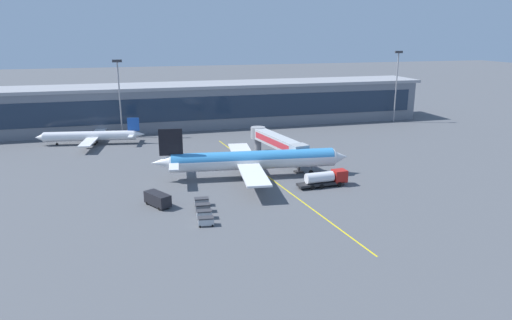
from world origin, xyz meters
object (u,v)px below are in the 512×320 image
fuel_tanker (326,178)px  lavatory_truck (157,199)px  baggage_cart_0 (206,221)px  commuter_jet_far (91,136)px  main_airliner (252,160)px  baggage_cart_3 (202,202)px  baggage_cart_1 (204,214)px  baggage_cart_2 (203,208)px

fuel_tanker → lavatory_truck: bearing=-176.1°
fuel_tanker → baggage_cart_0: size_ratio=3.95×
fuel_tanker → commuter_jet_far: 72.54m
main_airliner → commuter_jet_far: main_airliner is taller
main_airliner → baggage_cart_0: (-14.52, -24.17, -3.19)m
fuel_tanker → baggage_cart_0: (-27.65, -13.95, -0.96)m
baggage_cart_0 → lavatory_truck: bearing=121.8°
lavatory_truck → baggage_cart_0: (7.18, -11.58, -0.64)m
baggage_cart_0 → baggage_cart_3: same height
baggage_cart_0 → baggage_cart_3: (0.80, 9.57, 0.00)m
fuel_tanker → baggage_cart_3: (-26.86, -4.39, -0.96)m
main_airliner → fuel_tanker: size_ratio=4.02×
commuter_jet_far → baggage_cart_0: bearing=-71.8°
main_airliner → baggage_cart_0: 28.38m
baggage_cart_3 → commuter_jet_far: bearing=111.7°
baggage_cart_1 → baggage_cart_3: bearing=85.2°
baggage_cart_3 → commuter_jet_far: size_ratio=0.09×
baggage_cart_1 → baggage_cart_2: same height
main_airliner → baggage_cart_0: bearing=-121.0°
baggage_cart_2 → lavatory_truck: bearing=146.0°
main_airliner → baggage_cart_3: bearing=-133.2°
lavatory_truck → baggage_cart_2: size_ratio=2.23×
main_airliner → baggage_cart_2: main_airliner is taller
baggage_cart_1 → lavatory_truck: bearing=131.6°
baggage_cart_0 → baggage_cart_1: 3.20m
baggage_cart_3 → baggage_cart_2: bearing=-94.8°
main_airliner → lavatory_truck: 25.22m
main_airliner → commuter_jet_far: size_ratio=1.45×
main_airliner → lavatory_truck: bearing=-149.9°
fuel_tanker → baggage_cart_1: 29.44m
baggage_cart_1 → baggage_cart_2: (0.27, 3.19, 0.00)m
baggage_cart_1 → baggage_cart_3: size_ratio=1.00×
baggage_cart_1 → main_airliner: bearing=55.8°
main_airliner → fuel_tanker: bearing=-37.9°
lavatory_truck → baggage_cart_1: (7.44, -8.39, -0.64)m
lavatory_truck → baggage_cart_1: bearing=-48.4°
baggage_cart_0 → main_airliner: bearing=59.0°
lavatory_truck → baggage_cart_3: 8.25m
fuel_tanker → baggage_cart_1: bearing=-158.5°
fuel_tanker → baggage_cart_3: 27.23m
baggage_cart_2 → baggage_cart_0: bearing=-94.8°
baggage_cart_1 → baggage_cart_2: bearing=85.2°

